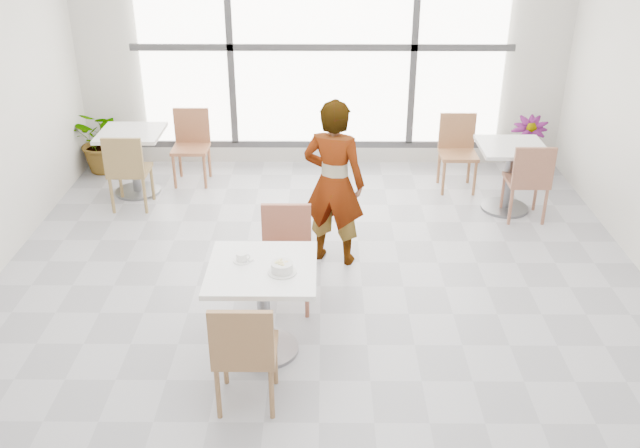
{
  "coord_description": "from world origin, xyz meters",
  "views": [
    {
      "loc": [
        0.03,
        -4.88,
        3.3
      ],
      "look_at": [
        0.0,
        -0.3,
        1.0
      ],
      "focal_mm": 38.72,
      "sensor_mm": 36.0,
      "label": 1
    }
  ],
  "objects_px": {
    "chair_far": "(286,249)",
    "bg_chair_right_far": "(457,147)",
    "plant_right": "(526,148)",
    "bg_chair_left_far": "(191,141)",
    "bg_chair_right_near": "(529,177)",
    "coffee_cup": "(242,258)",
    "oatmeal_bowl": "(282,268)",
    "bg_table_left": "(133,153)",
    "person": "(334,183)",
    "bg_chair_left_near": "(127,167)",
    "main_table": "(263,293)",
    "chair_near": "(244,349)",
    "plant_left": "(104,140)",
    "bg_table_right": "(509,168)"
  },
  "relations": [
    {
      "from": "bg_table_right",
      "to": "plant_right",
      "type": "height_order",
      "value": "plant_right"
    },
    {
      "from": "coffee_cup",
      "to": "bg_chair_right_near",
      "type": "relative_size",
      "value": 0.18
    },
    {
      "from": "bg_chair_left_near",
      "to": "bg_chair_right_near",
      "type": "relative_size",
      "value": 1.0
    },
    {
      "from": "chair_near",
      "to": "bg_chair_right_far",
      "type": "relative_size",
      "value": 1.0
    },
    {
      "from": "bg_chair_right_far",
      "to": "plant_left",
      "type": "distance_m",
      "value": 4.31
    },
    {
      "from": "coffee_cup",
      "to": "person",
      "type": "height_order",
      "value": "person"
    },
    {
      "from": "person",
      "to": "plant_right",
      "type": "distance_m",
      "value": 3.16
    },
    {
      "from": "main_table",
      "to": "chair_near",
      "type": "bearing_deg",
      "value": -96.36
    },
    {
      "from": "oatmeal_bowl",
      "to": "bg_chair_right_far",
      "type": "relative_size",
      "value": 0.24
    },
    {
      "from": "bg_table_right",
      "to": "bg_chair_left_far",
      "type": "xyz_separation_m",
      "value": [
        -3.6,
        0.82,
        0.01
      ]
    },
    {
      "from": "plant_left",
      "to": "bg_chair_right_near",
      "type": "bearing_deg",
      "value": -15.76
    },
    {
      "from": "main_table",
      "to": "bg_table_right",
      "type": "xyz_separation_m",
      "value": [
        2.47,
        2.6,
        -0.04
      ]
    },
    {
      "from": "person",
      "to": "bg_table_left",
      "type": "relative_size",
      "value": 2.12
    },
    {
      "from": "bg_chair_left_near",
      "to": "bg_table_left",
      "type": "bearing_deg",
      "value": -83.59
    },
    {
      "from": "bg_chair_left_far",
      "to": "oatmeal_bowl",
      "type": "bearing_deg",
      "value": -69.78
    },
    {
      "from": "bg_table_right",
      "to": "bg_chair_right_near",
      "type": "relative_size",
      "value": 0.86
    },
    {
      "from": "person",
      "to": "bg_chair_right_near",
      "type": "distance_m",
      "value": 2.25
    },
    {
      "from": "coffee_cup",
      "to": "bg_chair_left_near",
      "type": "height_order",
      "value": "bg_chair_left_near"
    },
    {
      "from": "bg_chair_left_far",
      "to": "bg_chair_right_near",
      "type": "relative_size",
      "value": 1.0
    },
    {
      "from": "chair_far",
      "to": "bg_table_left",
      "type": "relative_size",
      "value": 1.16
    },
    {
      "from": "oatmeal_bowl",
      "to": "bg_chair_left_far",
      "type": "xyz_separation_m",
      "value": [
        -1.29,
        3.49,
        -0.29
      ]
    },
    {
      "from": "bg_chair_right_near",
      "to": "bg_chair_right_far",
      "type": "height_order",
      "value": "same"
    },
    {
      "from": "main_table",
      "to": "chair_near",
      "type": "xyz_separation_m",
      "value": [
        -0.07,
        -0.66,
        -0.02
      ]
    },
    {
      "from": "oatmeal_bowl",
      "to": "plant_left",
      "type": "distance_m",
      "value": 4.5
    },
    {
      "from": "oatmeal_bowl",
      "to": "coffee_cup",
      "type": "distance_m",
      "value": 0.35
    },
    {
      "from": "plant_right",
      "to": "person",
      "type": "bearing_deg",
      "value": -138.84
    },
    {
      "from": "coffee_cup",
      "to": "plant_left",
      "type": "bearing_deg",
      "value": 120.49
    },
    {
      "from": "main_table",
      "to": "bg_table_right",
      "type": "bearing_deg",
      "value": 46.44
    },
    {
      "from": "bg_table_right",
      "to": "bg_chair_left_far",
      "type": "distance_m",
      "value": 3.69
    },
    {
      "from": "plant_right",
      "to": "bg_chair_left_far",
      "type": "bearing_deg",
      "value": -178.58
    },
    {
      "from": "bg_table_left",
      "to": "bg_chair_right_far",
      "type": "distance_m",
      "value": 3.75
    },
    {
      "from": "main_table",
      "to": "plant_left",
      "type": "height_order",
      "value": "plant_left"
    },
    {
      "from": "oatmeal_bowl",
      "to": "bg_chair_right_near",
      "type": "height_order",
      "value": "bg_chair_right_near"
    },
    {
      "from": "oatmeal_bowl",
      "to": "bg_chair_left_near",
      "type": "xyz_separation_m",
      "value": [
        -1.83,
        2.65,
        -0.29
      ]
    },
    {
      "from": "person",
      "to": "bg_chair_right_near",
      "type": "relative_size",
      "value": 1.83
    },
    {
      "from": "bg_table_left",
      "to": "coffee_cup",
      "type": "bearing_deg",
      "value": -61.76
    },
    {
      "from": "plant_right",
      "to": "bg_chair_right_near",
      "type": "bearing_deg",
      "value": -104.01
    },
    {
      "from": "chair_far",
      "to": "bg_chair_right_far",
      "type": "distance_m",
      "value": 3.13
    },
    {
      "from": "chair_near",
      "to": "plant_left",
      "type": "bearing_deg",
      "value": -63.12
    },
    {
      "from": "bg_chair_left_far",
      "to": "plant_left",
      "type": "relative_size",
      "value": 1.08
    },
    {
      "from": "person",
      "to": "plant_right",
      "type": "relative_size",
      "value": 2.08
    },
    {
      "from": "chair_far",
      "to": "bg_chair_right_far",
      "type": "relative_size",
      "value": 1.0
    },
    {
      "from": "person",
      "to": "bg_chair_right_far",
      "type": "xyz_separation_m",
      "value": [
        1.47,
        1.78,
        -0.29
      ]
    },
    {
      "from": "chair_near",
      "to": "bg_chair_left_far",
      "type": "height_order",
      "value": "same"
    },
    {
      "from": "oatmeal_bowl",
      "to": "bg_table_left",
      "type": "bearing_deg",
      "value": 121.26
    },
    {
      "from": "bg_chair_left_far",
      "to": "bg_chair_right_near",
      "type": "height_order",
      "value": "same"
    },
    {
      "from": "chair_near",
      "to": "person",
      "type": "distance_m",
      "value": 2.22
    },
    {
      "from": "bg_chair_right_near",
      "to": "coffee_cup",
      "type": "bearing_deg",
      "value": 38.95
    },
    {
      "from": "person",
      "to": "bg_chair_right_near",
      "type": "bearing_deg",
      "value": -139.82
    },
    {
      "from": "chair_near",
      "to": "bg_chair_left_near",
      "type": "xyz_separation_m",
      "value": [
        -1.61,
        3.22,
        0.0
      ]
    }
  ]
}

